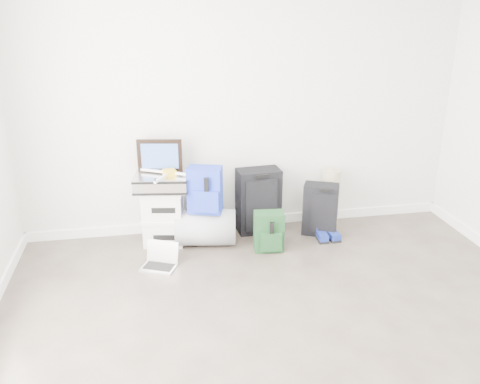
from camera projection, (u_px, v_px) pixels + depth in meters
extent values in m
cube|color=silver|center=(243.00, 102.00, 5.06)|extent=(4.50, 0.02, 2.70)
cube|color=white|center=(243.00, 221.00, 5.51)|extent=(4.50, 0.02, 0.10)
cube|color=silver|center=(164.00, 231.00, 5.10)|extent=(0.43, 0.37, 0.25)
cube|color=silver|center=(164.00, 218.00, 5.05)|extent=(0.45, 0.39, 0.04)
cube|color=silver|center=(163.00, 205.00, 5.00)|extent=(0.43, 0.37, 0.25)
cube|color=silver|center=(162.00, 191.00, 4.95)|extent=(0.45, 0.39, 0.04)
cube|color=#B2B2B7|center=(161.00, 182.00, 4.92)|extent=(0.55, 0.44, 0.15)
cube|color=black|center=(160.00, 156.00, 4.93)|extent=(0.43, 0.10, 0.33)
cube|color=#23458D|center=(160.00, 156.00, 4.91)|extent=(0.35, 0.07, 0.25)
cube|color=gold|center=(169.00, 172.00, 4.88)|extent=(0.13, 0.13, 0.05)
cube|color=white|center=(176.00, 168.00, 5.01)|extent=(0.16, 0.28, 0.02)
cube|color=white|center=(155.00, 171.00, 4.92)|extent=(0.28, 0.16, 0.02)
cube|color=white|center=(162.00, 177.00, 4.74)|extent=(0.16, 0.28, 0.02)
cube|color=white|center=(184.00, 174.00, 4.83)|extent=(0.28, 0.16, 0.02)
cylinder|color=gray|center=(206.00, 227.00, 5.05)|extent=(0.64, 0.45, 0.36)
cube|color=#1B3AAF|center=(205.00, 190.00, 4.89)|extent=(0.36, 0.28, 0.45)
cube|color=#1B3AAF|center=(207.00, 201.00, 4.82)|extent=(0.25, 0.13, 0.22)
cube|color=black|center=(258.00, 201.00, 5.30)|extent=(0.46, 0.29, 0.68)
cube|color=black|center=(261.00, 206.00, 5.17)|extent=(0.33, 0.06, 0.54)
cube|color=black|center=(262.00, 176.00, 5.06)|extent=(0.13, 0.04, 0.03)
cube|color=#133419|center=(269.00, 231.00, 4.93)|extent=(0.30, 0.19, 0.39)
cube|color=#133419|center=(271.00, 242.00, 4.87)|extent=(0.21, 0.07, 0.19)
cube|color=black|center=(320.00, 209.00, 5.25)|extent=(0.40, 0.32, 0.54)
cube|color=black|center=(324.00, 214.00, 5.14)|extent=(0.25, 0.14, 0.44)
cube|color=black|center=(325.00, 190.00, 5.06)|extent=(0.12, 0.07, 0.02)
cube|color=black|center=(321.00, 238.00, 5.21)|extent=(0.11, 0.26, 0.02)
cube|color=#1B2DA4|center=(321.00, 234.00, 5.20)|extent=(0.11, 0.25, 0.06)
cube|color=black|center=(331.00, 237.00, 5.23)|extent=(0.13, 0.26, 0.02)
cube|color=#1B2DA4|center=(332.00, 233.00, 5.22)|extent=(0.12, 0.25, 0.06)
cylinder|color=tan|center=(330.00, 197.00, 5.48)|extent=(0.20, 0.20, 0.61)
cube|color=silver|center=(159.00, 267.00, 4.65)|extent=(0.37, 0.32, 0.01)
cube|color=black|center=(159.00, 266.00, 4.65)|extent=(0.30, 0.24, 0.00)
cube|color=black|center=(163.00, 251.00, 4.71)|extent=(0.28, 0.14, 0.20)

